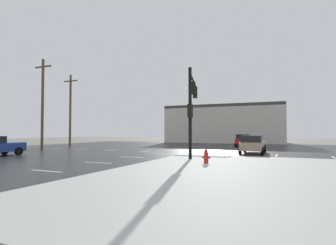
{
  "coord_description": "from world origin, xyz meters",
  "views": [
    {
      "loc": [
        10.92,
        -24.1,
        1.96
      ],
      "look_at": [
        -1.79,
        5.02,
        3.0
      ],
      "focal_mm": 29.59,
      "sensor_mm": 36.0,
      "label": 1
    }
  ],
  "objects_px": {
    "sedan_tan": "(253,144)",
    "utility_pole_mid": "(43,102)",
    "utility_pole_far": "(70,109)",
    "fire_hydrant": "(206,156)",
    "traffic_signal_mast": "(192,100)",
    "sedan_red": "(244,140)"
  },
  "relations": [
    {
      "from": "sedan_tan",
      "to": "utility_pole_mid",
      "type": "height_order",
      "value": "utility_pole_mid"
    },
    {
      "from": "utility_pole_far",
      "to": "fire_hydrant",
      "type": "bearing_deg",
      "value": -30.09
    },
    {
      "from": "utility_pole_mid",
      "to": "fire_hydrant",
      "type": "bearing_deg",
      "value": -17.02
    },
    {
      "from": "traffic_signal_mast",
      "to": "utility_pole_mid",
      "type": "distance_m",
      "value": 17.72
    },
    {
      "from": "sedan_red",
      "to": "utility_pole_mid",
      "type": "xyz_separation_m",
      "value": [
        -18.42,
        -15.94,
        4.19
      ]
    },
    {
      "from": "fire_hydrant",
      "to": "utility_pole_mid",
      "type": "bearing_deg",
      "value": 162.98
    },
    {
      "from": "fire_hydrant",
      "to": "utility_pole_far",
      "type": "distance_m",
      "value": 25.89
    },
    {
      "from": "sedan_red",
      "to": "utility_pole_mid",
      "type": "bearing_deg",
      "value": 127.36
    },
    {
      "from": "utility_pole_mid",
      "to": "sedan_tan",
      "type": "bearing_deg",
      "value": 11.03
    },
    {
      "from": "traffic_signal_mast",
      "to": "fire_hydrant",
      "type": "xyz_separation_m",
      "value": [
        1.99,
        -3.38,
        -3.68
      ]
    },
    {
      "from": "fire_hydrant",
      "to": "utility_pole_mid",
      "type": "relative_size",
      "value": 0.08
    },
    {
      "from": "sedan_red",
      "to": "utility_pole_mid",
      "type": "height_order",
      "value": "utility_pole_mid"
    },
    {
      "from": "traffic_signal_mast",
      "to": "sedan_red",
      "type": "height_order",
      "value": "traffic_signal_mast"
    },
    {
      "from": "sedan_red",
      "to": "sedan_tan",
      "type": "bearing_deg",
      "value": -171.68
    },
    {
      "from": "sedan_tan",
      "to": "utility_pole_far",
      "type": "bearing_deg",
      "value": 82.43
    },
    {
      "from": "fire_hydrant",
      "to": "sedan_tan",
      "type": "xyz_separation_m",
      "value": [
        1.42,
        10.05,
        0.32
      ]
    },
    {
      "from": "sedan_tan",
      "to": "utility_pole_mid",
      "type": "relative_size",
      "value": 0.47
    },
    {
      "from": "fire_hydrant",
      "to": "sedan_red",
      "type": "height_order",
      "value": "sedan_red"
    },
    {
      "from": "fire_hydrant",
      "to": "utility_pole_mid",
      "type": "xyz_separation_m",
      "value": [
        -19.49,
        5.97,
        4.51
      ]
    },
    {
      "from": "traffic_signal_mast",
      "to": "utility_pole_mid",
      "type": "height_order",
      "value": "utility_pole_mid"
    },
    {
      "from": "traffic_signal_mast",
      "to": "sedan_tan",
      "type": "height_order",
      "value": "traffic_signal_mast"
    },
    {
      "from": "traffic_signal_mast",
      "to": "sedan_tan",
      "type": "distance_m",
      "value": 8.21
    }
  ]
}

